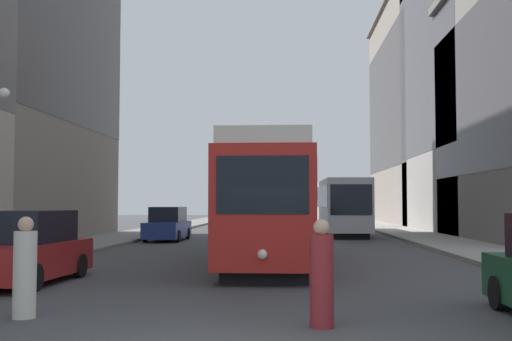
% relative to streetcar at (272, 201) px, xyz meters
% --- Properties ---
extents(sidewalk_left, '(3.39, 120.00, 0.15)m').
position_rel_streetcar_xyz_m(sidewalk_left, '(-8.99, 26.56, -2.03)').
color(sidewalk_left, gray).
rests_on(sidewalk_left, ground).
extents(sidewalk_right, '(3.39, 120.00, 0.15)m').
position_rel_streetcar_xyz_m(sidewalk_right, '(8.33, 26.56, -2.03)').
color(sidewalk_right, gray).
rests_on(sidewalk_right, ground).
extents(streetcar, '(2.74, 12.86, 3.89)m').
position_rel_streetcar_xyz_m(streetcar, '(0.00, 0.00, 0.00)').
color(streetcar, black).
rests_on(streetcar, ground).
extents(transit_bus, '(2.86, 12.23, 3.45)m').
position_rel_streetcar_xyz_m(transit_bus, '(3.84, 19.18, -0.15)').
color(transit_bus, black).
rests_on(transit_bus, ground).
extents(parked_car_left_near, '(2.04, 4.45, 1.82)m').
position_rel_streetcar_xyz_m(parked_car_left_near, '(-5.99, -5.76, -1.26)').
color(parked_car_left_near, black).
rests_on(parked_car_left_near, ground).
extents(parked_car_left_mid, '(1.93, 4.68, 1.82)m').
position_rel_streetcar_xyz_m(parked_car_left_mid, '(-5.99, 12.07, -1.26)').
color(parked_car_left_mid, black).
rests_on(parked_car_left_mid, ground).
extents(pedestrian_crossing_near, '(0.39, 0.39, 1.74)m').
position_rel_streetcar_xyz_m(pedestrian_crossing_near, '(1.10, -10.86, -1.29)').
color(pedestrian_crossing_near, maroon).
rests_on(pedestrian_crossing_near, ground).
extents(pedestrian_crossing_far, '(0.40, 0.40, 1.77)m').
position_rel_streetcar_xyz_m(pedestrian_crossing_far, '(-4.05, -10.33, -1.28)').
color(pedestrian_crossing_far, beige).
rests_on(pedestrian_crossing_far, ground).
extents(building_right_midblock, '(15.64, 22.52, 21.93)m').
position_rel_streetcar_xyz_m(building_right_midblock, '(17.54, 39.90, 9.18)').
color(building_right_midblock, slate).
rests_on(building_right_midblock, ground).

